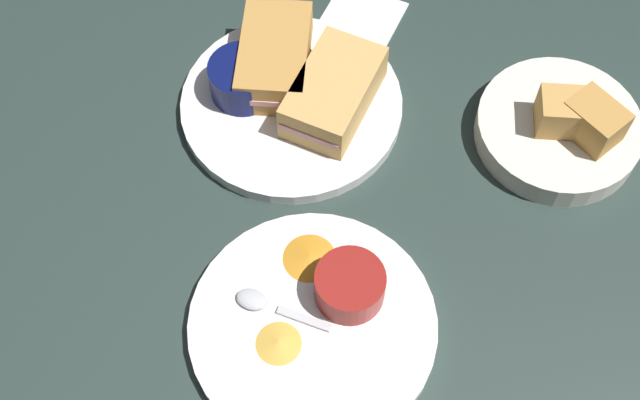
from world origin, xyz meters
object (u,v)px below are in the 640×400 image
Objects in this scene: plate_sandwich_main at (292,105)px; bread_basket_rear at (562,127)px; spoon_by_gravy_ramekin at (264,304)px; ramekin_dark_sauce at (242,78)px; spoon_by_dark_ramekin at (290,105)px; sandwich_half_near at (334,92)px; ramekin_light_gravy at (350,285)px; sandwich_half_far at (275,57)px; plate_chips_companion at (313,326)px.

plate_sandwich_main is 30.15cm from bread_basket_rear.
ramekin_dark_sauce is at bearing -163.72° from spoon_by_gravy_ramekin.
spoon_by_dark_ramekin is 24.18cm from spoon_by_gravy_ramekin.
spoon_by_dark_ramekin is 1.00× the size of spoon_by_gravy_ramekin.
bread_basket_rear reaches higher than sandwich_half_near.
spoon_by_gravy_ramekin is (2.63, -8.06, -1.64)cm from ramekin_light_gravy.
spoon_by_gravy_ramekin is (28.86, 4.40, -2.04)cm from sandwich_half_far.
plate_chips_companion is at bearing -41.00° from bread_basket_rear.
spoon_by_dark_ramekin is 0.55× the size of bread_basket_rear.
sandwich_half_near is 1.06× the size of sandwich_half_far.
ramekin_light_gravy is at bearing 23.96° from plate_sandwich_main.
sandwich_half_far is 1.85× the size of ramekin_dark_sauce.
bread_basket_rear is (-0.67, 25.34, -1.81)cm from sandwich_half_near.
spoon_by_gravy_ramekin reaches higher than plate_sandwich_main.
ramekin_light_gravy is at bearing 140.19° from plate_chips_companion.
spoon_by_dark_ramekin is at bearing 76.64° from ramekin_dark_sauce.
bread_basket_rear reaches higher than ramekin_light_gravy.
sandwich_half_near is (-0.24, 4.77, 3.20)cm from plate_sandwich_main.
ramekin_light_gravy is (22.45, 5.10, -0.39)cm from sandwich_half_near.
ramekin_dark_sauce is at bearing -103.36° from spoon_by_dark_ramekin.
bread_basket_rear is (-0.91, 30.11, 1.39)cm from plate_sandwich_main.
spoon_by_dark_ramekin is (0.97, -4.76, -2.04)cm from sandwich_half_near.
sandwich_half_far is at bearing -151.27° from spoon_by_dark_ramekin.
ramekin_dark_sauce is (3.41, -3.03, -0.13)cm from sandwich_half_far.
plate_chips_companion is 35.53cm from bread_basket_rear.
ramekin_dark_sauce is 6.10cm from spoon_by_dark_ramekin.
sandwich_half_near reaches higher than ramekin_light_gravy.
sandwich_half_far is (-3.77, -7.36, 0.00)cm from sandwich_half_near.
plate_chips_companion is at bearing -39.81° from ramekin_light_gravy.
bread_basket_rear reaches higher than sandwich_half_far.
ramekin_light_gravy is at bearing 12.81° from sandwich_half_near.
bread_basket_rear is at bearing 93.12° from spoon_by_dark_ramekin.
ramekin_light_gravy is (22.22, 9.87, 2.81)cm from plate_sandwich_main.
bread_basket_rear reaches higher than spoon_by_gravy_ramekin.
sandwich_half_far is at bearing -117.15° from sandwich_half_near.
bread_basket_rear is at bearing 91.52° from sandwich_half_near.
sandwich_half_near is 10.40cm from ramekin_dark_sauce.
sandwich_half_near is 1.47× the size of spoon_by_dark_ramekin.
sandwich_half_far is 5.78cm from spoon_by_dark_ramekin.
plate_sandwich_main is 24.94cm from spoon_by_gravy_ramekin.
plate_sandwich_main is at bearing -175.83° from spoon_by_gravy_ramekin.
sandwich_half_near reaches higher than ramekin_dark_sauce.
ramekin_dark_sauce is 0.41× the size of bread_basket_rear.
sandwich_half_near and sandwich_half_far have the same top height.
sandwich_half_near reaches higher than plate_chips_companion.
spoon_by_dark_ramekin is 1.42× the size of ramekin_light_gravy.
sandwich_half_near reaches higher than spoon_by_dark_ramekin.
ramekin_light_gravy is (22.82, 15.50, -0.27)cm from ramekin_dark_sauce.
sandwich_half_far is at bearing 138.32° from ramekin_dark_sauce.
spoon_by_dark_ramekin is 30.14cm from bread_basket_rear.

